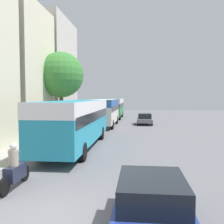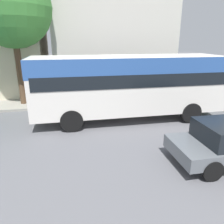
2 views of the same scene
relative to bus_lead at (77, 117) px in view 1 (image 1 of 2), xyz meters
The scene contains 11 objects.
ground_plane 10.17m from the bus_lead, 78.51° to the right, with size 120.00×120.00×0.00m, color slate.
building_far_terrace 9.54m from the bus_lead, 147.00° to the left, with size 6.38×6.66×11.33m.
building_end_row 15.74m from the bus_lead, 119.55° to the left, with size 6.51×8.64×12.66m.
bus_lead is the anchor object (origin of this frame).
bus_following 12.68m from the bus_lead, 89.02° to the left, with size 2.63×9.28×3.14m.
bus_third_in_line 23.57m from the bus_lead, 89.40° to the left, with size 2.64×9.46×3.17m.
motorcycle_behind_lead 7.76m from the bus_lead, 93.46° to the right, with size 0.38×2.24×1.73m.
car_crossing 11.14m from the bus_lead, 66.32° to the right, with size 1.94×3.89×1.39m.
car_far_curb 15.74m from the bus_lead, 71.64° to the left, with size 1.88×3.87×1.39m.
pedestrian_near_curb 10.78m from the bus_lead, 110.52° to the left, with size 0.44×0.44×1.69m.
street_tree 8.44m from the bus_lead, 114.76° to the left, with size 4.33×4.33×7.55m.
Camera 1 is at (2.09, -6.54, 3.40)m, focal length 40.00 mm.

